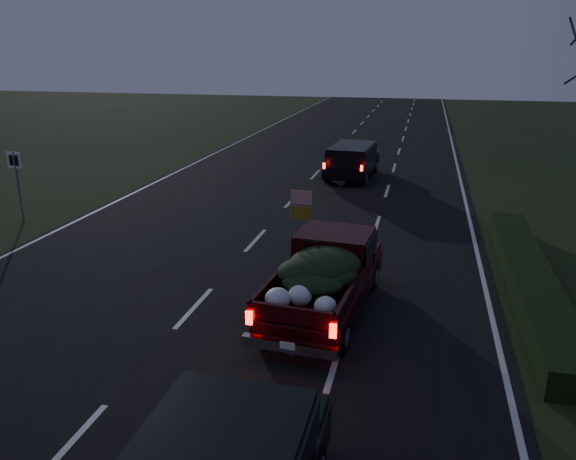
% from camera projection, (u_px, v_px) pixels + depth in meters
% --- Properties ---
extents(ground, '(120.00, 120.00, 0.00)m').
position_uv_depth(ground, '(194.00, 308.00, 13.17)').
color(ground, black).
rests_on(ground, ground).
extents(road_asphalt, '(14.00, 120.00, 0.02)m').
position_uv_depth(road_asphalt, '(194.00, 308.00, 13.16)').
color(road_asphalt, black).
rests_on(road_asphalt, ground).
extents(hedge_row, '(1.00, 10.00, 0.60)m').
position_uv_depth(hedge_row, '(529.00, 279.00, 14.11)').
color(hedge_row, black).
rests_on(hedge_row, ground).
extents(route_sign, '(0.55, 0.08, 2.50)m').
position_uv_depth(route_sign, '(17.00, 176.00, 19.18)').
color(route_sign, gray).
rests_on(route_sign, ground).
extents(pickup_truck, '(2.25, 4.95, 2.52)m').
position_uv_depth(pickup_truck, '(325.00, 273.00, 12.78)').
color(pickup_truck, black).
rests_on(pickup_truck, ground).
extents(lead_suv, '(2.15, 4.54, 1.27)m').
position_uv_depth(lead_suv, '(352.00, 158.00, 26.13)').
color(lead_suv, black).
rests_on(lead_suv, ground).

